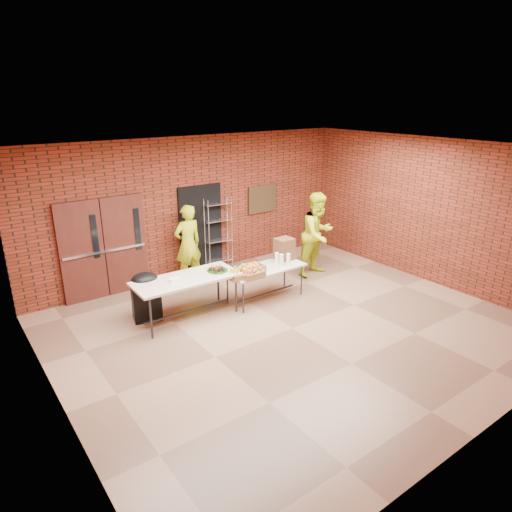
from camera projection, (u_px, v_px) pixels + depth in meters
The scene contains 19 objects.
room at pixel (295, 246), 7.83m from camera, with size 8.08×7.08×3.28m.
double_doors at pixel (104, 248), 9.40m from camera, with size 1.78×0.12×2.10m.
dark_doorway at pixel (201, 230), 10.70m from camera, with size 1.10×0.06×2.10m, color black.
bronze_plaque at pixel (262, 199), 11.52m from camera, with size 0.85×0.04×0.70m, color #382916.
wire_rack at pixel (219, 235), 10.86m from camera, with size 0.66×0.22×1.79m, color silver, non-canonical shape.
table_left at pixel (186, 281), 8.52m from camera, with size 2.02×0.87×0.82m.
table_right at pixel (265, 270), 9.36m from camera, with size 1.70×0.73×0.70m.
basket_bananas at pixel (239, 274), 8.84m from camera, with size 0.47×0.37×0.15m.
basket_oranges at pixel (253, 268), 9.18m from camera, with size 0.44×0.34×0.14m.
basket_apples at pixel (251, 273), 8.89m from camera, with size 0.48×0.37×0.15m.
muffin_tray at pixel (217, 268), 8.82m from camera, with size 0.41×0.41×0.10m.
napkin_box at pixel (175, 280), 8.33m from camera, with size 0.19×0.13×0.06m, color white.
coffee_dispenser at pixel (284, 249), 9.72m from camera, with size 0.36×0.32×0.47m, color brown.
cup_stack_front at pixel (281, 260), 9.37m from camera, with size 0.09×0.09×0.26m, color white.
cup_stack_mid at pixel (288, 259), 9.45m from camera, with size 0.08×0.08×0.25m, color white.
cup_stack_back at pixel (277, 258), 9.53m from camera, with size 0.08×0.08×0.24m, color white.
covered_grill at pixel (146, 296), 8.58m from camera, with size 0.60×0.54×0.94m.
volunteer_woman at pixel (188, 244), 10.17m from camera, with size 0.65×0.43×1.79m, color #BACB16.
volunteer_man at pixel (318, 234), 10.59m from camera, with size 0.95×0.74×1.96m, color #BACB16.
Camera 1 is at (-4.93, -5.60, 4.06)m, focal length 32.00 mm.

